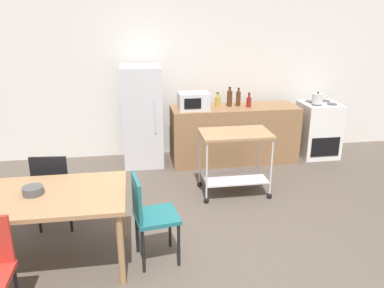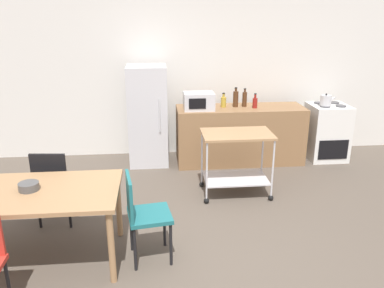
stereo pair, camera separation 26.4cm
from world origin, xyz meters
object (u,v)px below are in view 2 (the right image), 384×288
microwave (199,101)px  refrigerator (148,116)px  dining_table (38,198)px  kitchen_cart (236,153)px  bottle_olive_oil (245,99)px  chair_black (54,182)px  bottle_soda (255,102)px  kettle (326,100)px  bottle_sparkling_water (223,102)px  chair_teal (143,211)px  fruit_bowl (29,186)px  bottle_wine (236,99)px  stove_oven (327,132)px

microwave → refrigerator: bearing=167.3°
dining_table → kitchen_cart: (2.14, 1.28, -0.10)m
bottle_olive_oil → chair_black: bearing=-145.1°
bottle_soda → kettle: bottle_soda is taller
chair_black → bottle_olive_oil: bottle_olive_oil is taller
dining_table → bottle_sparkling_water: size_ratio=6.68×
chair_teal → kitchen_cart: 1.79m
bottle_sparkling_water → fruit_bowl: bottle_sparkling_water is taller
kitchen_cart → bottle_wine: (0.22, 1.22, 0.46)m
stove_oven → fruit_bowl: stove_oven is taller
chair_teal → bottle_sparkling_water: size_ratio=3.96×
refrigerator → fruit_bowl: (-1.07, -2.53, 0.01)m
bottle_soda → fruit_bowl: size_ratio=1.22×
microwave → bottle_sparkling_water: bearing=16.5°
kitchen_cart → bottle_soda: size_ratio=4.03×
kitchen_cart → bottle_olive_oil: (0.37, 1.22, 0.45)m
chair_black → microwave: microwave is taller
dining_table → chair_black: (-0.04, 0.72, -0.15)m
bottle_sparkling_water → bottle_wine: bottle_wine is taller
stove_oven → bottle_soda: (-1.24, -0.07, 0.54)m
bottle_soda → bottle_wine: bearing=159.0°
refrigerator → kettle: refrigerator is taller
dining_table → chair_black: chair_black is taller
refrigerator → kitchen_cart: bearing=-47.7°
refrigerator → bottle_olive_oil: refrigerator is taller
bottle_sparkling_water → bottle_soda: 0.49m
chair_teal → bottle_soda: 3.02m
bottle_soda → fruit_bowl: (-2.73, -2.37, -0.20)m
kettle → bottle_wine: bearing=174.5°
bottle_olive_oil → dining_table: bearing=-135.1°
bottle_wine → bottle_olive_oil: bottle_wine is taller
bottle_soda → kettle: 1.12m
fruit_bowl → dining_table: bearing=-15.1°
fruit_bowl → kettle: 4.51m
stove_oven → bottle_olive_oil: (-1.38, 0.04, 0.57)m
bottle_sparkling_water → fruit_bowl: (-2.25, -2.47, -0.20)m
dining_table → microwave: bearing=53.2°
dining_table → stove_oven: stove_oven is taller
kettle → chair_teal: bearing=-139.2°
refrigerator → fruit_bowl: size_ratio=8.36×
bottle_olive_oil → bottle_wine: bearing=-179.8°
bottle_soda → fruit_bowl: bottle_soda is taller
dining_table → stove_oven: (3.89, 2.47, -0.22)m
stove_oven → bottle_sparkling_water: size_ratio=4.10×
dining_table → bottle_soda: 3.58m
chair_teal → bottle_soda: bearing=-43.0°
stove_oven → kitchen_cart: (-1.75, -1.18, 0.12)m
stove_oven → microwave: 2.20m
dining_table → bottle_sparkling_water: 3.32m
dining_table → chair_teal: size_ratio=1.69×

